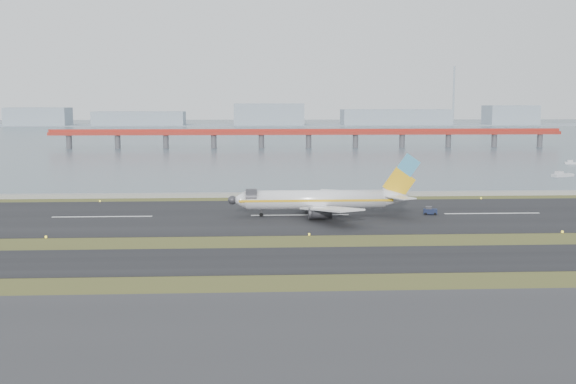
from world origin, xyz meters
name	(u,v)px	position (x,y,z in m)	size (l,w,h in m)	color
ground	(313,244)	(0.00, 0.00, 0.00)	(1000.00, 1000.00, 0.00)	#354A1A
apron_strip	(369,366)	(0.00, -55.00, 0.05)	(1000.00, 50.00, 0.10)	#2E2E31
taxiway_strip	(320,260)	(0.00, -12.00, 0.05)	(1000.00, 18.00, 0.10)	black
runway_strip	(300,215)	(0.00, 30.00, 0.05)	(1000.00, 45.00, 0.10)	black
seawall	(291,195)	(0.00, 60.00, 0.50)	(1000.00, 2.50, 1.00)	#989993
bay_water	(262,132)	(0.00, 460.00, 0.00)	(1400.00, 800.00, 1.30)	#475A66
red_pier	(309,134)	(20.00, 250.00, 7.28)	(260.00, 5.00, 10.20)	maroon
far_shoreline	(272,119)	(13.62, 620.00, 6.07)	(1400.00, 80.00, 60.50)	#8D9BA7
airliner	(323,200)	(4.55, 28.52, 3.46)	(38.52, 32.89, 12.80)	white
pushback_tug	(430,211)	(26.74, 29.21, 0.86)	(3.04, 2.14, 1.77)	#121A33
workboat_near	(562,175)	(87.01, 102.82, 0.57)	(7.72, 4.97, 1.79)	silver
workboat_far	(573,163)	(111.02, 147.41, 0.50)	(6.77, 4.11, 1.57)	silver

